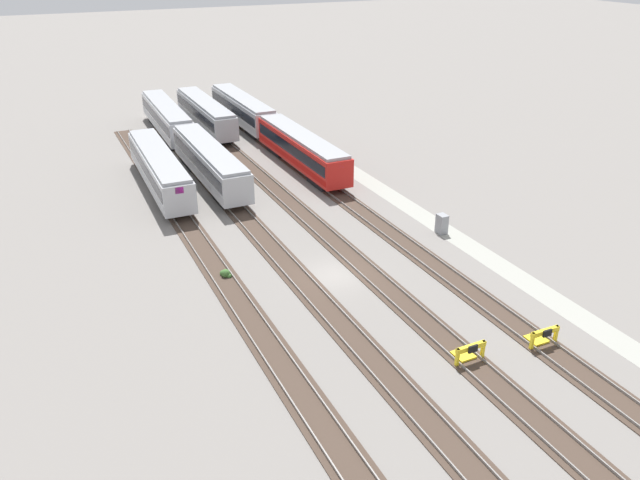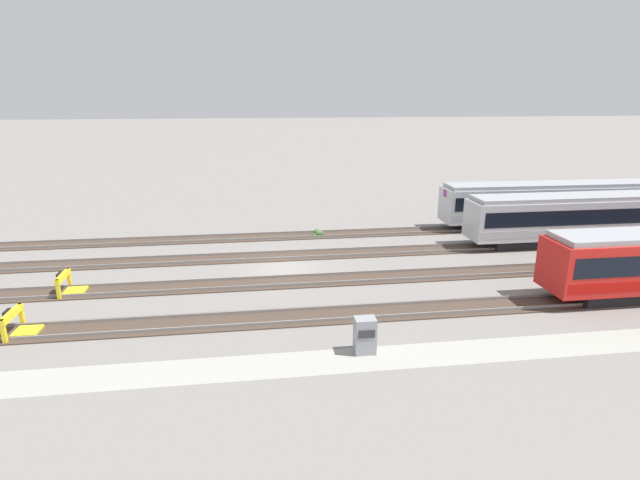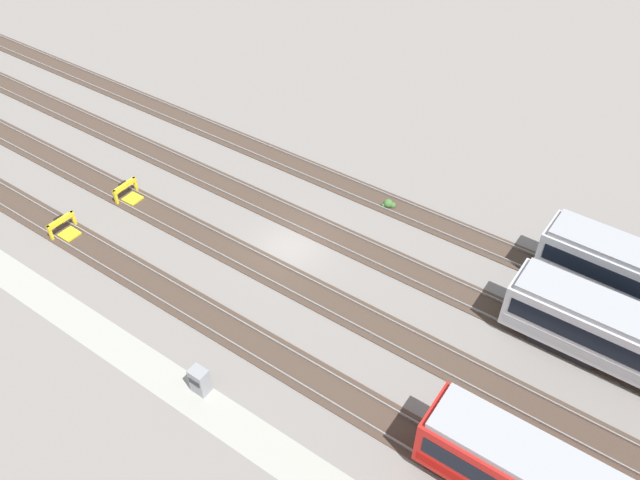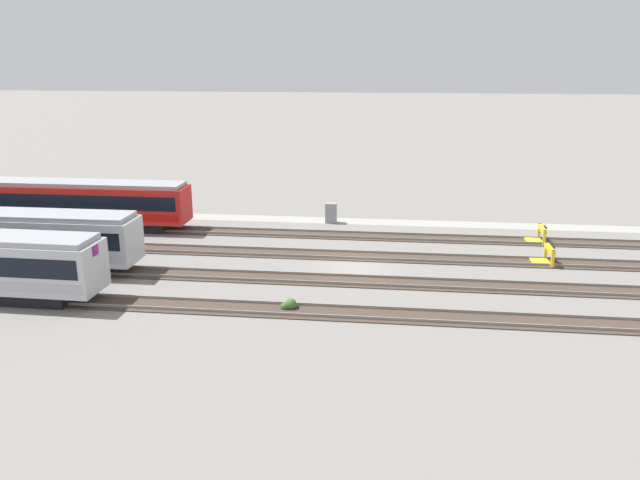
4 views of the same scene
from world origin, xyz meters
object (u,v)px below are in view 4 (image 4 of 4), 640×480
(bumper_stop_near_inner_track, at_px, (545,256))
(electrical_cabinet, at_px, (331,213))
(weed_clump, at_px, (290,305))
(subway_car_back_row_leftmost, at_px, (75,202))
(bumper_stop_nearest_track, at_px, (538,235))

(bumper_stop_near_inner_track, relative_size, electrical_cabinet, 1.25)
(electrical_cabinet, height_order, weed_clump, electrical_cabinet)
(subway_car_back_row_leftmost, relative_size, weed_clump, 19.57)
(bumper_stop_nearest_track, distance_m, electrical_cabinet, 15.94)
(bumper_stop_near_inner_track, xyz_separation_m, weed_clump, (15.27, 9.52, -0.27))
(bumper_stop_near_inner_track, xyz_separation_m, electrical_cabinet, (14.89, -8.74, 0.29))
(bumper_stop_nearest_track, relative_size, weed_clump, 2.18)
(bumper_stop_near_inner_track, relative_size, weed_clump, 2.18)
(subway_car_back_row_leftmost, height_order, electrical_cabinet, subway_car_back_row_leftmost)
(subway_car_back_row_leftmost, bearing_deg, weed_clump, 143.34)
(electrical_cabinet, relative_size, weed_clump, 1.74)
(subway_car_back_row_leftmost, xyz_separation_m, bumper_stop_near_inner_track, (-34.63, 4.90, -1.53))
(electrical_cabinet, distance_m, weed_clump, 18.27)
(subway_car_back_row_leftmost, xyz_separation_m, electrical_cabinet, (-19.74, -3.84, -1.24))
(bumper_stop_near_inner_track, height_order, electrical_cabinet, electrical_cabinet)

